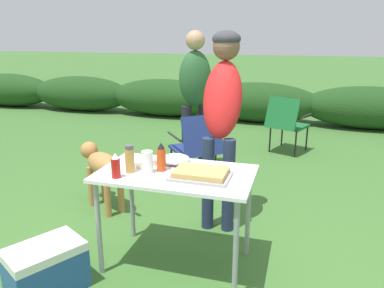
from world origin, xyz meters
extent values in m
plane|color=#3D6B2D|center=(0.00, 0.00, 0.00)|extent=(60.00, 60.00, 0.00)
ellipsoid|color=#1E4219|center=(-6.00, 5.04, 0.39)|extent=(2.40, 0.90, 0.78)
ellipsoid|color=#1E4219|center=(-4.00, 5.04, 0.39)|extent=(2.40, 0.90, 0.78)
ellipsoid|color=#1E4219|center=(-2.00, 5.04, 0.39)|extent=(2.40, 0.90, 0.78)
ellipsoid|color=#1E4219|center=(0.00, 5.04, 0.39)|extent=(2.40, 0.90, 0.78)
ellipsoid|color=#1E4219|center=(2.00, 5.04, 0.39)|extent=(2.40, 0.90, 0.78)
cube|color=white|center=(0.00, 0.00, 0.73)|extent=(1.10, 0.64, 0.02)
cylinder|color=gray|center=(-0.49, -0.27, 0.36)|extent=(0.04, 0.04, 0.71)
cylinder|color=gray|center=(0.49, -0.27, 0.36)|extent=(0.04, 0.04, 0.71)
cylinder|color=gray|center=(-0.49, 0.27, 0.36)|extent=(0.04, 0.04, 0.71)
cylinder|color=gray|center=(0.49, 0.27, 0.36)|extent=(0.04, 0.04, 0.71)
cube|color=#9E9EA3|center=(0.20, -0.05, 0.75)|extent=(0.40, 0.28, 0.02)
cube|color=tan|center=(0.20, -0.05, 0.78)|extent=(0.35, 0.24, 0.04)
cylinder|color=white|center=(-0.30, 0.09, 0.76)|extent=(0.22, 0.22, 0.04)
ellipsoid|color=silver|center=(-0.07, 0.18, 0.77)|extent=(0.22, 0.22, 0.07)
cylinder|color=white|center=(-0.19, -0.07, 0.82)|extent=(0.08, 0.08, 0.16)
cylinder|color=red|center=(-0.36, -0.22, 0.81)|extent=(0.06, 0.06, 0.14)
cone|color=white|center=(-0.36, -0.22, 0.90)|extent=(0.05, 0.05, 0.04)
cylinder|color=#B2893D|center=(-0.31, -0.09, 0.82)|extent=(0.07, 0.07, 0.17)
cylinder|color=#4C4C4C|center=(-0.31, -0.09, 0.92)|extent=(0.06, 0.06, 0.03)
cylinder|color=#CC4214|center=(-0.11, 0.00, 0.82)|extent=(0.07, 0.07, 0.16)
cone|color=black|center=(-0.11, 0.00, 0.93)|extent=(0.06, 0.06, 0.05)
cylinder|color=#232D4C|center=(0.08, 0.61, 0.42)|extent=(0.11, 0.11, 0.84)
cylinder|color=#232D4C|center=(0.27, 0.61, 0.42)|extent=(0.11, 0.11, 0.84)
ellipsoid|color=red|center=(0.17, 0.74, 1.15)|extent=(0.35, 0.48, 0.72)
sphere|color=brown|center=(0.17, 0.86, 1.58)|extent=(0.23, 0.23, 0.23)
ellipsoid|color=#333338|center=(0.17, 0.86, 1.64)|extent=(0.24, 0.24, 0.14)
cylinder|color=black|center=(-0.54, 1.98, 0.41)|extent=(0.13, 0.13, 0.83)
cylinder|color=black|center=(-0.35, 2.08, 0.41)|extent=(0.13, 0.13, 0.83)
ellipsoid|color=#28562D|center=(-0.44, 2.03, 1.16)|extent=(0.48, 0.44, 0.67)
sphere|color=tan|center=(-0.44, 2.03, 1.61)|extent=(0.23, 0.23, 0.23)
cylinder|color=#B27A42|center=(-0.87, 0.53, 0.20)|extent=(0.06, 0.06, 0.41)
cylinder|color=#B27A42|center=(-0.80, 0.66, 0.20)|extent=(0.06, 0.06, 0.41)
cylinder|color=#B27A42|center=(-1.15, 0.71, 0.20)|extent=(0.06, 0.06, 0.41)
cylinder|color=#B27A42|center=(-1.08, 0.83, 0.20)|extent=(0.06, 0.06, 0.41)
ellipsoid|color=#B27A42|center=(-0.98, 0.68, 0.46)|extent=(0.55, 0.46, 0.22)
sphere|color=#B27A42|center=(-1.23, 0.84, 0.54)|extent=(0.17, 0.17, 0.17)
cone|color=#B27A42|center=(-1.29, 0.88, 0.56)|extent=(0.16, 0.14, 0.12)
cylinder|color=#B27A42|center=(-0.73, 0.53, 0.48)|extent=(0.16, 0.12, 0.09)
cube|color=#19602D|center=(0.67, 3.19, 0.39)|extent=(0.60, 0.60, 0.03)
cube|color=#19602D|center=(0.56, 2.93, 0.61)|extent=(0.49, 0.32, 0.44)
cylinder|color=black|center=(0.41, 3.08, 0.19)|extent=(0.02, 0.02, 0.38)
cylinder|color=black|center=(0.78, 2.93, 0.19)|extent=(0.02, 0.02, 0.38)
cylinder|color=black|center=(0.56, 3.45, 0.19)|extent=(0.02, 0.02, 0.38)
cylinder|color=black|center=(0.93, 3.30, 0.19)|extent=(0.02, 0.02, 0.38)
cylinder|color=black|center=(0.46, 3.28, 0.56)|extent=(0.18, 0.39, 0.02)
cylinder|color=black|center=(0.88, 3.10, 0.56)|extent=(0.18, 0.39, 0.02)
cube|color=navy|center=(-0.37, 1.67, 0.39)|extent=(0.65, 0.65, 0.03)
cube|color=navy|center=(-0.19, 1.45, 0.61)|extent=(0.46, 0.41, 0.44)
cylinder|color=black|center=(-0.40, 1.39, 0.19)|extent=(0.02, 0.02, 0.38)
cylinder|color=black|center=(-0.08, 1.64, 0.19)|extent=(0.02, 0.02, 0.38)
cylinder|color=black|center=(-0.65, 1.70, 0.19)|extent=(0.02, 0.02, 0.38)
cylinder|color=black|center=(-0.33, 1.95, 0.19)|extent=(0.02, 0.02, 0.38)
cylinder|color=black|center=(-0.54, 1.52, 0.56)|extent=(0.28, 0.34, 0.02)
cylinder|color=black|center=(-0.19, 1.81, 0.56)|extent=(0.28, 0.34, 0.02)
cube|color=#234C93|center=(-0.74, -0.56, 0.14)|extent=(0.51, 0.58, 0.28)
cube|color=silver|center=(-0.74, -0.56, 0.31)|extent=(0.51, 0.58, 0.06)
camera|label=1|loc=(0.82, -2.35, 1.68)|focal=35.00mm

